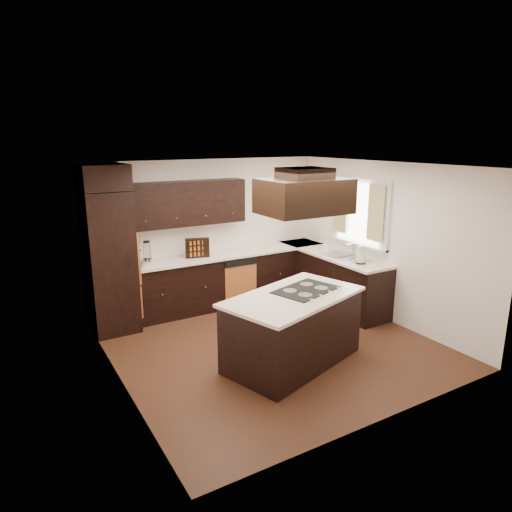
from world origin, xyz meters
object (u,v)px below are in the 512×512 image
object	(u,v)px
island	(293,330)
spice_rack	(197,248)
range_hood	(304,196)
oven_column	(110,262)

from	to	relation	value
island	spice_rack	distance (m)	2.45
range_hood	spice_rack	bearing A→B (deg)	100.58
oven_column	spice_rack	distance (m)	1.44
oven_column	range_hood	xyz separation A→B (m)	(1.88, -2.25, 1.10)
oven_column	spice_rack	world-z (taller)	oven_column
island	spice_rack	xyz separation A→B (m)	(-0.29, 2.34, 0.64)
oven_column	island	distance (m)	2.93
spice_rack	oven_column	bearing A→B (deg)	-160.67
oven_column	island	size ratio (longest dim) A/B	1.21
oven_column	range_hood	size ratio (longest dim) A/B	2.02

